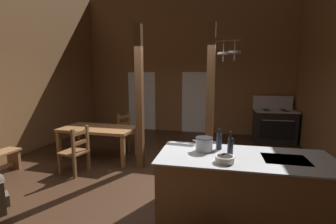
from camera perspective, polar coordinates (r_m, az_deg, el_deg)
ground_plane at (r=4.52m, az=-5.39°, el=-17.14°), size 7.68×8.86×0.10m
wall_back at (r=8.05m, az=4.19°, el=11.41°), size 7.68×0.14×4.57m
glazed_door_back_left at (r=8.43m, az=-6.44°, el=2.67°), size 1.00×0.01×2.05m
glazed_panel_back_right at (r=7.97m, az=6.44°, el=2.31°), size 0.84×0.01×2.05m
kitchen_island at (r=3.30m, az=17.84°, el=-17.94°), size 2.19×1.03×0.93m
stove_range at (r=7.57m, az=24.50°, el=-2.96°), size 1.17×0.87×1.32m
support_post_with_pot_rack at (r=4.64m, az=10.69°, el=4.26°), size 0.61×0.25×2.92m
support_post_center at (r=4.79m, az=-6.99°, el=3.20°), size 0.14×0.14×2.92m
dining_table at (r=5.69m, az=-16.61°, el=-4.50°), size 1.70×0.91×0.74m
ladderback_chair_near_window at (r=5.02m, az=-21.62°, el=-8.92°), size 0.50×0.50×0.95m
ladderback_chair_by_post at (r=6.33m, az=-9.88°, el=-4.76°), size 0.57×0.57×0.95m
stockpot_on_counter at (r=3.18m, az=8.80°, el=-7.78°), size 0.30×0.23×0.19m
mixing_bowl_on_counter at (r=2.84m, az=13.70°, el=-11.14°), size 0.22×0.22×0.08m
bottle_tall_on_counter at (r=3.29m, az=12.38°, el=-6.93°), size 0.08×0.08×0.29m
bottle_short_on_counter at (r=3.01m, az=15.00°, el=-8.25°), size 0.07×0.07×0.32m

